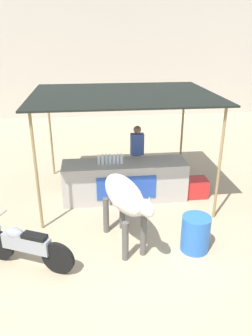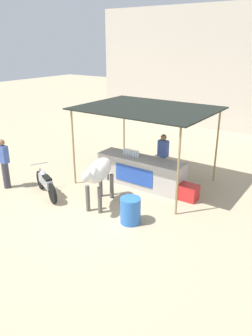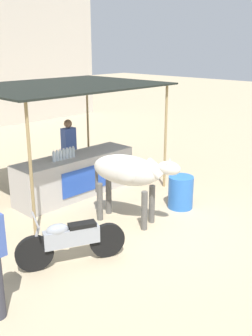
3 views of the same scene
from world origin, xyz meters
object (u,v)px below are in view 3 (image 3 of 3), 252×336
(stall_counter, at_px, (76,175))
(vendor_behind_counter, at_px, (69,151))
(cow, at_px, (129,173))
(water_barrel, at_px, (181,192))
(cooler_box, at_px, (131,170))
(motorcycle_parked, at_px, (70,240))

(stall_counter, height_order, vendor_behind_counter, vendor_behind_counter)
(stall_counter, relative_size, cow, 1.63)
(vendor_behind_counter, bearing_deg, water_barrel, -77.02)
(stall_counter, xyz_separation_m, cooler_box, (1.76, -0.10, -0.24))
(vendor_behind_counter, distance_m, cooler_box, 1.71)
(vendor_behind_counter, xyz_separation_m, water_barrel, (0.69, -2.98, -0.49))
(cooler_box, relative_size, water_barrel, 0.85)
(cow, xyz_separation_m, motorcycle_parked, (-1.79, -0.42, -0.61))
(vendor_behind_counter, distance_m, motorcycle_parked, 3.94)
(cow, height_order, motorcycle_parked, cow)
(stall_counter, relative_size, motorcycle_parked, 1.80)
(vendor_behind_counter, height_order, cooler_box, vendor_behind_counter)
(stall_counter, xyz_separation_m, cow, (-0.21, -1.91, 0.55))
(cooler_box, distance_m, cow, 2.80)
(vendor_behind_counter, height_order, water_barrel, vendor_behind_counter)
(vendor_behind_counter, relative_size, cow, 0.90)
(cooler_box, bearing_deg, stall_counter, 176.85)
(vendor_behind_counter, relative_size, motorcycle_parked, 0.99)
(stall_counter, xyz_separation_m, water_barrel, (1.10, -2.22, -0.13))
(stall_counter, bearing_deg, cow, -96.29)
(water_barrel, relative_size, motorcycle_parked, 0.43)
(cooler_box, xyz_separation_m, motorcycle_parked, (-3.77, -2.24, 0.19))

